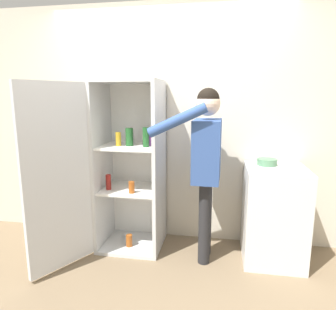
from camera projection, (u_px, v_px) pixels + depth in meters
name	position (u px, v px, depth m)	size (l,w,h in m)	color
ground_plane	(149.00, 283.00, 2.58)	(12.00, 12.00, 0.00)	#7A664C
wall_back	(169.00, 125.00, 3.28)	(7.00, 0.06, 2.55)	beige
refrigerator	(117.00, 168.00, 3.03)	(1.00, 1.14, 1.75)	silver
person	(206.00, 154.00, 2.80)	(0.64, 0.59, 1.66)	#262628
counter	(273.00, 214.00, 2.91)	(0.56, 0.61, 0.92)	white
bowl	(267.00, 162.00, 2.92)	(0.19, 0.19, 0.06)	#517F5B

